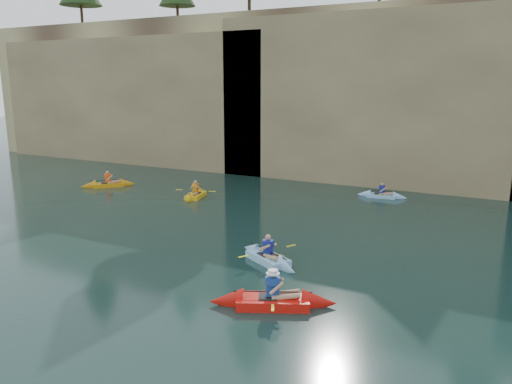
% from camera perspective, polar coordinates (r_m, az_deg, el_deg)
% --- Properties ---
extents(ground, '(160.00, 160.00, 0.00)m').
position_cam_1_polar(ground, '(14.93, -13.23, -14.60)').
color(ground, black).
rests_on(ground, ground).
extents(cliff, '(70.00, 16.00, 12.00)m').
position_cam_1_polar(cliff, '(40.92, 15.15, 11.10)').
color(cliff, tan).
rests_on(cliff, ground).
extents(cliff_slab_west, '(26.00, 2.40, 10.56)m').
position_cam_1_polar(cliff_slab_west, '(43.53, -14.42, 10.25)').
color(cliff_slab_west, '#98895C').
rests_on(cliff_slab_west, ground).
extents(cliff_slab_center, '(24.00, 2.40, 11.40)m').
position_cam_1_polar(cliff_slab_center, '(33.28, 15.72, 10.32)').
color(cliff_slab_center, '#98895C').
rests_on(cliff_slab_center, ground).
extents(sea_cave_west, '(4.50, 1.00, 4.00)m').
position_cam_1_polar(sea_cave_west, '(41.97, -12.71, 5.77)').
color(sea_cave_west, black).
rests_on(sea_cave_west, ground).
extents(sea_cave_center, '(3.50, 1.00, 3.20)m').
position_cam_1_polar(sea_cave_center, '(34.77, 5.36, 4.01)').
color(sea_cave_center, black).
rests_on(sea_cave_center, ground).
extents(main_kayaker, '(3.92, 2.48, 1.46)m').
position_cam_1_polar(main_kayaker, '(15.56, 1.92, -12.29)').
color(main_kayaker, red).
rests_on(main_kayaker, ground).
extents(kayaker_orange, '(2.95, 3.02, 1.31)m').
position_cam_1_polar(kayaker_orange, '(33.87, -16.54, 0.84)').
color(kayaker_orange, orange).
rests_on(kayaker_orange, ground).
extents(kayaker_ltblue_near, '(3.34, 2.36, 1.34)m').
position_cam_1_polar(kayaker_ltblue_near, '(19.14, 1.38, -7.51)').
color(kayaker_ltblue_near, '#92CCF4').
rests_on(kayaker_ltblue_near, ground).
extents(kayaker_yellow, '(2.43, 3.18, 1.27)m').
position_cam_1_polar(kayaker_yellow, '(29.71, -6.90, -0.33)').
color(kayaker_yellow, yellow).
rests_on(kayaker_yellow, ground).
extents(kayaker_ltblue_mid, '(2.97, 2.20, 1.11)m').
position_cam_1_polar(kayaker_ltblue_mid, '(30.41, 14.16, -0.36)').
color(kayaker_ltblue_mid, '#8CC3EA').
rests_on(kayaker_ltblue_mid, ground).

